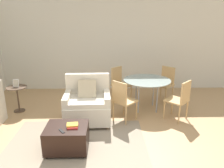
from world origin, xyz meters
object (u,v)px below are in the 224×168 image
object	(u,v)px
ottoman	(67,137)
picture_frame	(16,83)
armchair	(88,105)
dining_chair_far_left	(119,82)
dining_table	(147,83)
side_table	(17,94)
dining_chair_near_right	(181,98)
dining_chair_far_right	(166,81)
book_stack	(73,126)
tv_remote_primary	(62,131)
dining_chair_near_left	(123,98)

from	to	relation	value
ottoman	picture_frame	xyz separation A→B (m)	(-1.44, 1.61, 0.46)
armchair	dining_chair_far_left	bearing A→B (deg)	59.09
ottoman	dining_table	bearing A→B (deg)	45.94
ottoman	dining_table	distance (m)	2.38
side_table	dining_chair_near_right	world-z (taller)	dining_chair_near_right
dining_chair_far_right	side_table	bearing A→B (deg)	-169.43
armchair	dining_chair_far_left	xyz separation A→B (m)	(0.75, 1.25, 0.14)
picture_frame	dining_table	bearing A→B (deg)	1.24
book_stack	dining_chair_far_left	world-z (taller)	dining_chair_far_left
tv_remote_primary	dining_chair_near_right	distance (m)	2.60
armchair	side_table	bearing A→B (deg)	161.79
picture_frame	armchair	bearing A→B (deg)	-18.21
armchair	dining_table	size ratio (longest dim) A/B	0.89
tv_remote_primary	dining_chair_near_right	xyz separation A→B (m)	(2.30, 1.21, 0.08)
dining_table	dining_chair_far_left	world-z (taller)	dining_chair_far_left
dining_chair_far_left	dining_chair_far_right	bearing A→B (deg)	0.00
dining_table	ottoman	bearing A→B (deg)	-134.06
ottoman	dining_chair_far_left	xyz separation A→B (m)	(1.01, 2.30, 0.28)
tv_remote_primary	ottoman	bearing A→B (deg)	72.66
ottoman	side_table	xyz separation A→B (m)	(-1.44, 1.61, 0.19)
book_stack	side_table	world-z (taller)	side_table
dining_chair_near_left	dining_chair_near_right	world-z (taller)	same
dining_chair_near_left	tv_remote_primary	bearing A→B (deg)	-131.00
tv_remote_primary	dining_chair_far_right	distance (m)	3.36
dining_chair_near_left	dining_chair_near_right	distance (m)	1.24
armchair	dining_chair_near_right	distance (m)	1.99
dining_chair_near_left	dining_chair_far_right	distance (m)	1.76
dining_chair_near_left	dining_chair_far_right	size ratio (longest dim) A/B	1.00
book_stack	picture_frame	world-z (taller)	picture_frame
dining_chair_near_left	dining_chair_far_left	size ratio (longest dim) A/B	1.00
book_stack	dining_chair_near_right	distance (m)	2.40
dining_chair_near_right	dining_chair_far_left	size ratio (longest dim) A/B	1.00
tv_remote_primary	book_stack	bearing A→B (deg)	42.00
tv_remote_primary	side_table	distance (m)	2.25
ottoman	dining_chair_near_right	size ratio (longest dim) A/B	0.78
side_table	dining_chair_far_right	bearing A→B (deg)	10.57
armchair	dining_chair_far_right	bearing A→B (deg)	32.06
side_table	picture_frame	world-z (taller)	picture_frame
ottoman	book_stack	world-z (taller)	book_stack
dining_chair_far_right	dining_chair_near_right	bearing A→B (deg)	-90.00
side_table	dining_chair_far_right	world-z (taller)	dining_chair_far_right
dining_chair_far_left	dining_chair_far_right	size ratio (longest dim) A/B	1.00
dining_chair_near_right	dining_chair_far_right	xyz separation A→B (m)	(0.00, 1.24, 0.00)
book_stack	side_table	size ratio (longest dim) A/B	0.33
dining_chair_far_left	armchair	bearing A→B (deg)	-120.91
armchair	dining_chair_near_right	size ratio (longest dim) A/B	1.10
armchair	picture_frame	world-z (taller)	armchair
ottoman	dining_chair_far_left	world-z (taller)	dining_chair_far_left
tv_remote_primary	dining_chair_near_left	size ratio (longest dim) A/B	0.16
tv_remote_primary	picture_frame	distance (m)	2.26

